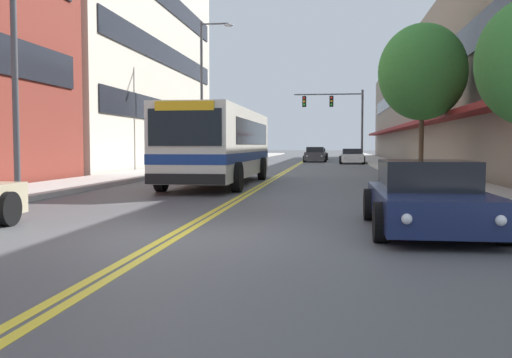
% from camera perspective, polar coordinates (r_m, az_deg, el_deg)
% --- Properties ---
extents(ground_plane, '(240.00, 240.00, 0.00)m').
position_cam_1_polar(ground_plane, '(46.45, 4.28, 1.50)').
color(ground_plane, '#4C4C4F').
extents(sidewalk_left, '(2.88, 106.00, 0.16)m').
position_cam_1_polar(sidewalk_left, '(47.35, -4.13, 1.63)').
color(sidewalk_left, '#B2ADA5').
rests_on(sidewalk_left, ground_plane).
extents(sidewalk_right, '(2.88, 106.00, 0.16)m').
position_cam_1_polar(sidewalk_right, '(46.57, 12.84, 1.52)').
color(sidewalk_right, '#B2ADA5').
rests_on(sidewalk_right, ground_plane).
extents(centre_line, '(0.34, 106.00, 0.01)m').
position_cam_1_polar(centre_line, '(46.45, 4.28, 1.50)').
color(centre_line, yellow).
rests_on(centre_line, ground_plane).
extents(office_tower_left, '(12.08, 26.57, 23.07)m').
position_cam_1_polar(office_tower_left, '(43.68, -16.66, 16.49)').
color(office_tower_left, beige).
rests_on(office_tower_left, ground_plane).
extents(storefront_row_right, '(9.10, 68.00, 9.97)m').
position_cam_1_polar(storefront_row_right, '(47.53, 19.80, 7.36)').
color(storefront_row_right, gray).
rests_on(storefront_row_right, ground_plane).
extents(city_bus, '(2.87, 11.14, 2.90)m').
position_cam_1_polar(city_bus, '(22.71, -3.53, 3.65)').
color(city_bus, silver).
rests_on(city_bus, ground_plane).
extents(car_charcoal_parked_left_mid, '(1.98, 4.83, 1.41)m').
position_cam_1_polar(car_charcoal_parked_left_mid, '(37.11, -3.41, 2.04)').
color(car_charcoal_parked_left_mid, '#232328').
rests_on(car_charcoal_parked_left_mid, ground_plane).
extents(car_navy_parked_right_foreground, '(2.11, 4.52, 1.27)m').
position_cam_1_polar(car_navy_parked_right_foreground, '(10.81, 16.75, -1.86)').
color(car_navy_parked_right_foreground, '#19234C').
rests_on(car_navy_parked_right_foreground, ground_plane).
extents(car_white_parked_right_mid, '(2.03, 4.17, 1.25)m').
position_cam_1_polar(car_white_parked_right_mid, '(48.11, 9.56, 2.23)').
color(car_white_parked_right_mid, white).
rests_on(car_white_parked_right_mid, ground_plane).
extents(car_black_moving_lead, '(2.20, 4.88, 1.20)m').
position_cam_1_polar(car_black_moving_lead, '(61.00, 6.17, 2.49)').
color(car_black_moving_lead, black).
rests_on(car_black_moving_lead, ground_plane).
extents(car_dark_grey_moving_second, '(2.10, 4.38, 1.37)m').
position_cam_1_polar(car_dark_grey_moving_second, '(52.81, 5.93, 2.41)').
color(car_dark_grey_moving_second, '#38383D').
rests_on(car_dark_grey_moving_second, ground_plane).
extents(traffic_signal_mast, '(5.85, 0.38, 6.21)m').
position_cam_1_polar(traffic_signal_mast, '(49.14, 8.23, 6.73)').
color(traffic_signal_mast, '#47474C').
rests_on(traffic_signal_mast, ground_plane).
extents(street_lamp_left_near, '(2.23, 0.28, 8.85)m').
position_cam_1_polar(street_lamp_left_near, '(16.02, -22.26, 16.26)').
color(street_lamp_left_near, '#47474C').
rests_on(street_lamp_left_near, ground_plane).
extents(street_lamp_left_far, '(2.06, 0.28, 9.07)m').
position_cam_1_polar(street_lamp_left_far, '(35.56, -5.08, 9.42)').
color(street_lamp_left_far, '#47474C').
rests_on(street_lamp_left_far, ground_plane).
extents(street_tree_right_mid, '(3.77, 3.77, 6.61)m').
position_cam_1_polar(street_tree_right_mid, '(25.96, 16.31, 10.22)').
color(street_tree_right_mid, brown).
rests_on(street_tree_right_mid, sidewalk_right).
extents(fire_hydrant, '(0.34, 0.26, 0.86)m').
position_cam_1_polar(fire_hydrant, '(19.62, 17.21, 0.43)').
color(fire_hydrant, yellow).
rests_on(fire_hydrant, sidewalk_right).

